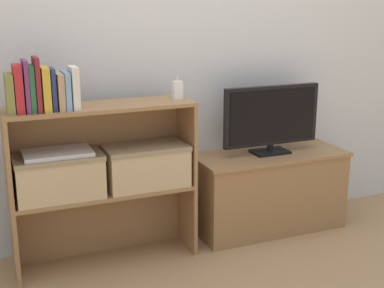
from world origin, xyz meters
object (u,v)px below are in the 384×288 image
(book_mustard, at_px, (45,89))
(book_olive, at_px, (9,94))
(tv, at_px, (271,118))
(tv_stand, at_px, (268,190))
(baby_monitor, at_px, (178,90))
(book_skyblue, at_px, (66,90))
(book_plum, at_px, (26,86))
(book_maroon, at_px, (37,84))
(book_tan, at_px, (60,92))
(book_ivory, at_px, (74,88))
(storage_basket_right, at_px, (146,164))
(book_forest, at_px, (32,89))
(book_crimson, at_px, (18,89))
(storage_basket_left, at_px, (59,174))
(laptop, at_px, (57,153))
(book_navy, at_px, (53,89))

(book_mustard, bearing_deg, book_olive, 180.00)
(tv, distance_m, book_olive, 1.49)
(tv_stand, height_order, baby_monitor, baby_monitor)
(book_skyblue, bearing_deg, baby_monitor, 3.86)
(book_plum, relative_size, book_maroon, 0.95)
(book_plum, height_order, book_maroon, book_maroon)
(book_tan, height_order, book_ivory, book_ivory)
(tv_stand, height_order, book_maroon, book_maroon)
(storage_basket_right, bearing_deg, baby_monitor, 4.52)
(book_forest, xyz_separation_m, baby_monitor, (0.75, 0.04, -0.06))
(book_forest, distance_m, book_tan, 0.13)
(book_crimson, xyz_separation_m, baby_monitor, (0.81, 0.04, -0.06))
(tv_stand, xyz_separation_m, storage_basket_right, (-0.80, -0.06, 0.29))
(storage_basket_left, bearing_deg, book_crimson, -171.24)
(baby_monitor, height_order, laptop, baby_monitor)
(book_forest, distance_m, book_maroon, 0.03)
(tv_stand, xyz_separation_m, baby_monitor, (-0.61, -0.05, 0.67))
(tv, relative_size, book_skyblue, 3.39)
(book_plum, bearing_deg, book_olive, 180.00)
(book_ivory, bearing_deg, book_mustard, 180.00)
(storage_basket_left, height_order, laptop, laptop)
(tv, xyz_separation_m, baby_monitor, (-0.61, -0.05, 0.21))
(book_maroon, xyz_separation_m, baby_monitor, (0.72, 0.04, -0.08))
(book_skyblue, height_order, storage_basket_right, book_skyblue)
(book_navy, height_order, baby_monitor, book_navy)
(book_maroon, distance_m, book_skyblue, 0.14)
(book_crimson, distance_m, book_skyblue, 0.22)
(book_plum, relative_size, storage_basket_left, 0.56)
(tv, relative_size, book_ivory, 3.01)
(tv, height_order, book_navy, book_navy)
(book_crimson, height_order, storage_basket_left, book_crimson)
(book_maroon, relative_size, storage_basket_left, 0.59)
(book_plum, bearing_deg, storage_basket_left, 11.17)
(book_crimson, bearing_deg, tv_stand, 3.48)
(book_tan, xyz_separation_m, storage_basket_right, (0.43, 0.02, -0.42))
(book_mustard, relative_size, book_navy, 1.04)
(book_plum, relative_size, book_tan, 1.40)
(book_navy, xyz_separation_m, laptop, (0.00, 0.02, -0.32))
(book_crimson, distance_m, book_plum, 0.04)
(book_olive, bearing_deg, laptop, 7.00)
(book_ivory, bearing_deg, book_olive, 180.00)
(book_crimson, xyz_separation_m, book_forest, (0.06, 0.00, -0.00))
(book_tan, xyz_separation_m, storage_basket_left, (-0.03, 0.02, -0.42))
(book_plum, xyz_separation_m, laptop, (0.13, 0.02, -0.35))
(book_olive, bearing_deg, book_skyblue, 0.00)
(book_navy, xyz_separation_m, book_ivory, (0.10, 0.00, 0.00))
(book_olive, relative_size, book_forest, 0.84)
(book_maroon, bearing_deg, book_ivory, -0.00)
(book_olive, xyz_separation_m, book_navy, (0.20, 0.00, 0.01))
(book_crimson, xyz_separation_m, book_tan, (0.19, 0.00, -0.03))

